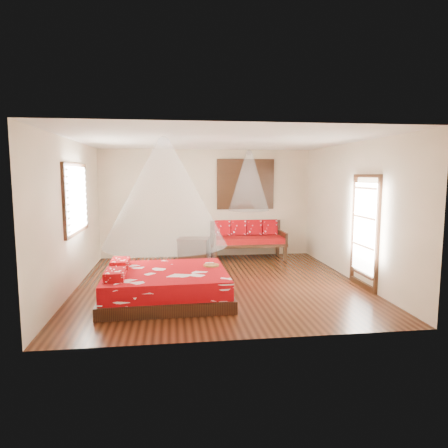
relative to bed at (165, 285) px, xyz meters
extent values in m
cube|color=black|center=(1.05, 0.86, -0.26)|extent=(5.50, 5.50, 0.02)
cube|color=white|center=(1.05, 0.86, 2.56)|extent=(5.50, 5.50, 0.02)
cube|color=#C1B08D|center=(-1.71, 0.86, 1.15)|extent=(0.02, 5.50, 2.80)
cube|color=#C1B08D|center=(3.81, 0.86, 1.15)|extent=(0.02, 5.50, 2.80)
cube|color=#C1B08D|center=(1.05, 3.62, 1.15)|extent=(5.50, 0.02, 2.80)
cube|color=#C1B08D|center=(1.05, -1.90, 1.15)|extent=(5.50, 0.02, 2.80)
cube|color=black|center=(0.02, 0.00, -0.15)|extent=(2.21, 2.01, 0.20)
cube|color=#99040A|center=(0.02, 0.00, 0.10)|extent=(2.10, 1.90, 0.30)
cube|color=#99040A|center=(-0.78, -0.43, 0.32)|extent=(0.32, 0.57, 0.14)
cube|color=#99040A|center=(-0.80, 0.39, 0.32)|extent=(0.32, 0.57, 0.14)
cube|color=black|center=(1.19, 2.80, -0.04)|extent=(0.08, 0.08, 0.42)
cube|color=black|center=(2.96, 2.80, -0.04)|extent=(0.08, 0.08, 0.42)
cube|color=black|center=(1.19, 3.52, -0.04)|extent=(0.08, 0.08, 0.42)
cube|color=black|center=(2.96, 3.52, -0.04)|extent=(0.08, 0.08, 0.42)
cube|color=black|center=(2.07, 3.16, 0.13)|extent=(1.89, 0.84, 0.08)
cube|color=maroon|center=(2.07, 3.16, 0.24)|extent=(1.83, 0.78, 0.14)
cube|color=black|center=(2.07, 3.54, 0.42)|extent=(1.89, 0.06, 0.55)
cube|color=black|center=(1.17, 3.16, 0.29)|extent=(0.06, 0.84, 0.30)
cube|color=black|center=(2.98, 3.16, 0.29)|extent=(0.06, 0.84, 0.30)
cube|color=#99040A|center=(1.44, 3.42, 0.51)|extent=(0.40, 0.20, 0.42)
cube|color=#99040A|center=(1.86, 3.42, 0.51)|extent=(0.40, 0.20, 0.42)
cube|color=#99040A|center=(2.28, 3.42, 0.51)|extent=(0.40, 0.20, 0.42)
cube|color=#99040A|center=(2.70, 3.42, 0.51)|extent=(0.40, 0.20, 0.42)
cube|color=black|center=(0.68, 3.31, -0.01)|extent=(0.84, 0.69, 0.48)
cube|color=black|center=(0.68, 3.31, 0.26)|extent=(0.89, 0.74, 0.05)
cube|color=black|center=(2.07, 3.58, 1.65)|extent=(1.52, 0.06, 1.32)
cube|color=black|center=(2.07, 3.57, 1.65)|extent=(1.35, 0.04, 1.10)
cube|color=black|center=(-1.67, 1.06, 1.45)|extent=(0.08, 1.74, 1.34)
cube|color=white|center=(-1.63, 1.06, 1.45)|extent=(0.04, 1.54, 1.10)
cube|color=black|center=(3.77, 0.26, 0.80)|extent=(0.08, 1.02, 2.16)
cube|color=white|center=(3.75, 0.26, 0.90)|extent=(0.03, 0.82, 1.70)
cylinder|color=brown|center=(0.84, 0.26, 0.26)|extent=(0.29, 0.29, 0.03)
cone|color=white|center=(0.02, 0.00, 1.60)|extent=(2.11, 2.11, 1.80)
cone|color=white|center=(2.07, 3.11, 1.75)|extent=(1.03, 1.03, 1.50)
camera|label=1|loc=(0.14, -6.82, 1.90)|focal=32.00mm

